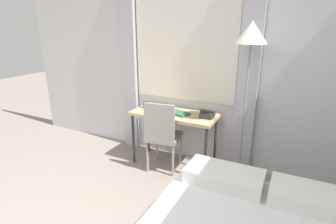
{
  "coord_description": "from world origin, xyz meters",
  "views": [
    {
      "loc": [
        1.38,
        -0.53,
        1.8
      ],
      "look_at": [
        0.14,
        1.95,
        0.88
      ],
      "focal_mm": 28.0,
      "sensor_mm": 36.0,
      "label": 1
    }
  ],
  "objects_px": {
    "desk_chair": "(162,133)",
    "desk": "(174,119)",
    "book": "(179,113)",
    "standing_lamp": "(250,53)",
    "mug": "(146,105)",
    "telephone": "(207,114)"
  },
  "relations": [
    {
      "from": "desk",
      "to": "book",
      "type": "xyz_separation_m",
      "value": [
        0.07,
        -0.0,
        0.09
      ]
    },
    {
      "from": "telephone",
      "to": "book",
      "type": "bearing_deg",
      "value": -174.86
    },
    {
      "from": "mug",
      "to": "telephone",
      "type": "bearing_deg",
      "value": -0.46
    },
    {
      "from": "desk",
      "to": "mug",
      "type": "distance_m",
      "value": 0.46
    },
    {
      "from": "standing_lamp",
      "to": "desk",
      "type": "bearing_deg",
      "value": -179.8
    },
    {
      "from": "desk_chair",
      "to": "standing_lamp",
      "type": "xyz_separation_m",
      "value": [
        0.93,
        0.21,
        1.01
      ]
    },
    {
      "from": "standing_lamp",
      "to": "book",
      "type": "distance_m",
      "value": 1.13
    },
    {
      "from": "desk",
      "to": "book",
      "type": "distance_m",
      "value": 0.11
    },
    {
      "from": "standing_lamp",
      "to": "mug",
      "type": "distance_m",
      "value": 1.52
    },
    {
      "from": "desk",
      "to": "mug",
      "type": "xyz_separation_m",
      "value": [
        -0.44,
        0.04,
        0.12
      ]
    },
    {
      "from": "telephone",
      "to": "standing_lamp",
      "type": "bearing_deg",
      "value": -3.54
    },
    {
      "from": "standing_lamp",
      "to": "telephone",
      "type": "xyz_separation_m",
      "value": [
        -0.44,
        0.03,
        -0.76
      ]
    },
    {
      "from": "standing_lamp",
      "to": "book",
      "type": "relative_size",
      "value": 6.19
    },
    {
      "from": "desk_chair",
      "to": "telephone",
      "type": "xyz_separation_m",
      "value": [
        0.5,
        0.24,
        0.25
      ]
    },
    {
      "from": "desk",
      "to": "book",
      "type": "relative_size",
      "value": 3.68
    },
    {
      "from": "desk",
      "to": "standing_lamp",
      "type": "xyz_separation_m",
      "value": [
        0.87,
        0.0,
        0.87
      ]
    },
    {
      "from": "book",
      "to": "standing_lamp",
      "type": "bearing_deg",
      "value": 0.44
    },
    {
      "from": "telephone",
      "to": "desk",
      "type": "bearing_deg",
      "value": -176.04
    },
    {
      "from": "desk_chair",
      "to": "desk",
      "type": "bearing_deg",
      "value": 65.27
    },
    {
      "from": "desk",
      "to": "mug",
      "type": "relative_size",
      "value": 13.05
    },
    {
      "from": "desk_chair",
      "to": "book",
      "type": "xyz_separation_m",
      "value": [
        0.13,
        0.2,
        0.22
      ]
    },
    {
      "from": "telephone",
      "to": "mug",
      "type": "distance_m",
      "value": 0.88
    }
  ]
}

